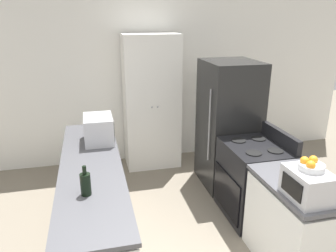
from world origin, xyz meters
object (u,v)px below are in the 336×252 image
at_px(microwave, 99,129).
at_px(toaster_oven, 308,185).
at_px(fruit_bowl, 311,165).
at_px(stove, 253,180).
at_px(refrigerator, 228,125).
at_px(pantry_cabinet, 152,102).
at_px(wine_bottle, 86,184).

height_order(microwave, toaster_oven, microwave).
height_order(toaster_oven, fruit_bowl, fruit_bowl).
height_order(microwave, fruit_bowl, fruit_bowl).
bearing_deg(stove, microwave, 161.95).
height_order(refrigerator, fruit_bowl, refrigerator).
bearing_deg(fruit_bowl, pantry_cabinet, 105.07).
xyz_separation_m(pantry_cabinet, refrigerator, (0.89, -0.85, -0.15)).
relative_size(refrigerator, microwave, 3.86).
bearing_deg(toaster_oven, fruit_bowl, 50.24).
bearing_deg(toaster_oven, wine_bottle, 164.40).
relative_size(pantry_cabinet, fruit_bowl, 10.10).
bearing_deg(pantry_cabinet, refrigerator, -43.45).
bearing_deg(fruit_bowl, microwave, 133.75).
xyz_separation_m(stove, refrigerator, (0.02, 0.82, 0.41)).
bearing_deg(wine_bottle, stove, 18.55).
bearing_deg(fruit_bowl, refrigerator, 85.41).
relative_size(stove, fruit_bowl, 5.19).
bearing_deg(wine_bottle, microwave, 82.55).
distance_m(stove, refrigerator, 0.92).
distance_m(pantry_cabinet, microwave, 1.39).
xyz_separation_m(pantry_cabinet, stove, (0.88, -1.67, -0.56)).
distance_m(microwave, fruit_bowl, 2.28).
bearing_deg(wine_bottle, pantry_cabinet, 66.73).
relative_size(pantry_cabinet, wine_bottle, 7.87).
bearing_deg(refrigerator, pantry_cabinet, 136.55).
xyz_separation_m(microwave, fruit_bowl, (1.57, -1.64, 0.13)).
distance_m(refrigerator, toaster_oven, 1.94).
bearing_deg(microwave, stove, -18.05).
bearing_deg(microwave, fruit_bowl, -46.25).
xyz_separation_m(stove, toaster_oven, (-0.15, -1.10, 0.56)).
bearing_deg(refrigerator, stove, -91.17).
relative_size(toaster_oven, fruit_bowl, 1.85).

